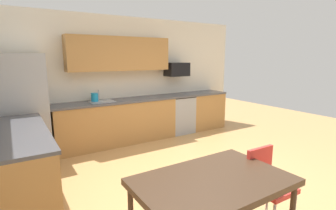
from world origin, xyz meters
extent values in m
plane|color=tan|center=(0.00, 0.00, 0.00)|extent=(12.00, 12.00, 0.00)
cube|color=silver|center=(0.00, 2.65, 1.35)|extent=(5.80, 0.10, 2.70)
cube|color=#AD7A42|center=(-0.46, 2.30, 0.45)|extent=(2.58, 0.60, 0.90)
cube|color=#AD7A42|center=(1.92, 2.30, 0.45)|extent=(0.97, 0.60, 0.90)
cube|color=#AD7A42|center=(-2.30, 0.80, 0.45)|extent=(0.60, 2.00, 0.90)
cube|color=#4C4C51|center=(0.00, 2.30, 0.92)|extent=(4.80, 0.64, 0.04)
cube|color=#4C4C51|center=(-2.30, 0.80, 0.92)|extent=(0.64, 2.00, 0.04)
cube|color=#AD7A42|center=(-0.30, 2.43, 1.90)|extent=(2.20, 0.34, 0.70)
cube|color=#9EA0A5|center=(-2.18, 2.22, 0.95)|extent=(0.76, 0.70, 1.89)
cube|color=#999BA0|center=(1.13, 2.30, 0.44)|extent=(0.60, 0.60, 0.88)
cube|color=black|center=(1.13, 2.30, 0.90)|extent=(0.60, 0.60, 0.03)
cube|color=black|center=(1.13, 2.40, 1.54)|extent=(0.54, 0.36, 0.32)
cube|color=#A5A8AD|center=(-0.78, 2.30, 0.88)|extent=(0.48, 0.40, 0.14)
cylinder|color=#B2B5BA|center=(-0.78, 2.48, 1.04)|extent=(0.02, 0.02, 0.24)
cube|color=#422D1E|center=(-0.87, -1.15, 0.73)|extent=(1.40, 0.90, 0.06)
cylinder|color=#422D1E|center=(-0.23, -0.76, 0.35)|extent=(0.05, 0.05, 0.70)
cube|color=red|center=(-0.07, -1.20, 0.45)|extent=(0.41, 0.41, 0.05)
cube|color=red|center=(-0.06, -1.02, 0.65)|extent=(0.38, 0.05, 0.40)
cylinder|color=#B2B2B7|center=(-0.23, -1.03, 0.21)|extent=(0.03, 0.03, 0.42)
cylinder|color=#B2B2B7|center=(0.11, -1.03, 0.21)|extent=(0.03, 0.03, 0.42)
cylinder|color=#198CBF|center=(-0.90, 2.35, 1.02)|extent=(0.14, 0.14, 0.20)
camera|label=1|loc=(-2.35, -2.74, 1.83)|focal=27.26mm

